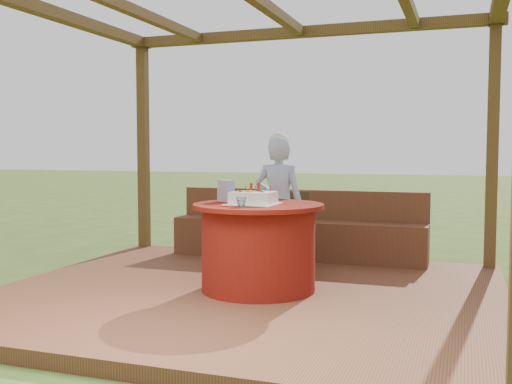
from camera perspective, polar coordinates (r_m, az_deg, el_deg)
ground at (r=5.55m, az=-0.86°, el=-10.52°), size 60.00×60.00×0.00m
deck at (r=5.54m, az=-0.86°, el=-9.92°), size 4.50×4.00×0.12m
pergola at (r=5.47m, az=-0.89°, el=14.69°), size 4.50×4.00×2.72m
bench at (r=7.09m, az=3.91°, el=-4.18°), size 3.00×0.42×0.80m
table at (r=5.45m, az=0.23°, el=-5.20°), size 1.18×1.18×0.79m
chair at (r=6.42m, az=3.44°, el=-3.39°), size 0.48×0.48×0.83m
elderly_woman at (r=6.16m, az=2.19°, el=-1.07°), size 0.52×0.35×1.46m
birthday_cake at (r=5.34m, az=-0.26°, el=-0.56°), size 0.43×0.43×0.19m
gift_bag at (r=5.62m, az=-2.88°, el=0.11°), size 0.17×0.14×0.20m
drinking_glass at (r=5.08m, az=-1.41°, el=-0.97°), size 0.12×0.12×0.08m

